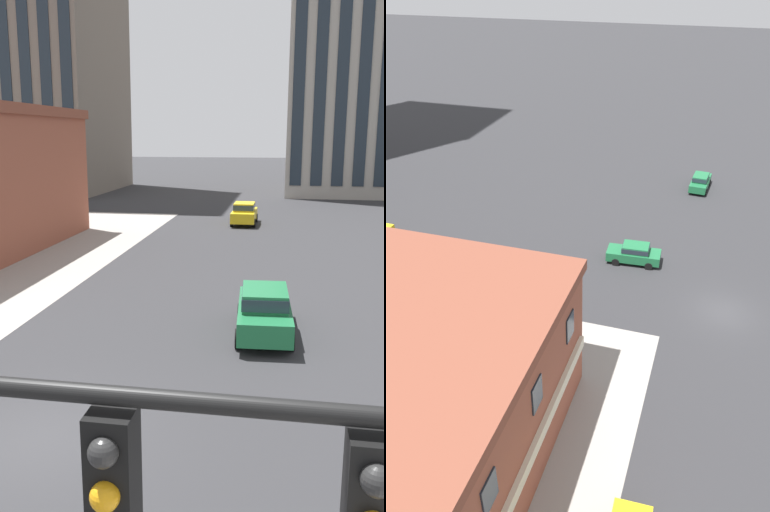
{
  "view_description": "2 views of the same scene",
  "coord_description": "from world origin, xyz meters",
  "views": [
    {
      "loc": [
        5.34,
        -10.64,
        6.75
      ],
      "look_at": [
        2.23,
        7.19,
        2.76
      ],
      "focal_mm": 38.68,
      "sensor_mm": 36.0,
      "label": 1
    },
    {
      "loc": [
        -29.7,
        1.98,
        22.2
      ],
      "look_at": [
        1.83,
        11.53,
        1.59
      ],
      "focal_mm": 34.39,
      "sensor_mm": 36.0,
      "label": 2
    }
  ],
  "objects": [
    {
      "name": "car_main_southbound_near",
      "position": [
        4.69,
        7.51,
        0.92
      ],
      "size": [
        2.09,
        4.5,
        1.68
      ],
      "color": "#1E6B3D",
      "rests_on": "ground"
    },
    {
      "name": "car_cross_westbound",
      "position": [
        2.08,
        31.46,
        0.92
      ],
      "size": [
        1.9,
        4.41,
        1.68
      ],
      "color": "gold",
      "rests_on": "ground"
    },
    {
      "name": "ground_plane",
      "position": [
        0.0,
        0.0,
        0.0
      ],
      "size": [
        320.0,
        320.0,
        0.0
      ],
      "primitive_type": "plane",
      "color": "#2D2D30"
    }
  ]
}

